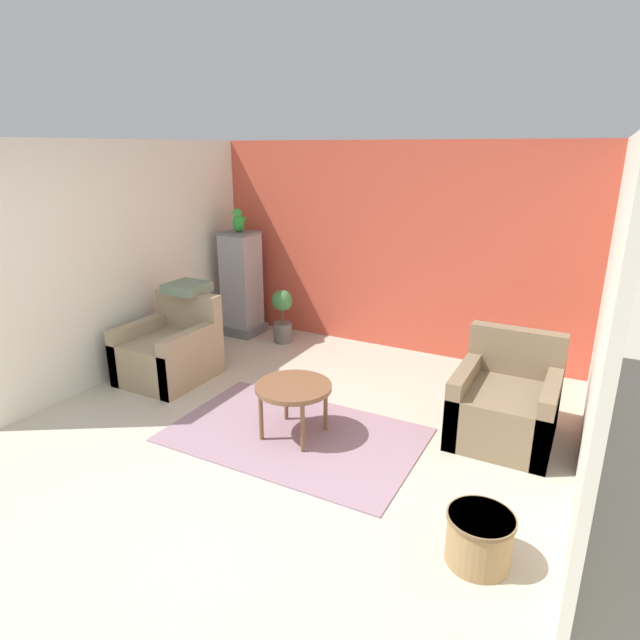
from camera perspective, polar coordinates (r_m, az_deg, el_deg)
name	(u,v)px	position (r m, az deg, el deg)	size (l,w,h in m)	color
ground_plane	(198,510)	(3.92, -12.92, -19.16)	(20.00, 20.00, 0.00)	beige
wall_back_accent	(392,249)	(6.35, 7.69, 7.56)	(4.59, 0.06, 2.42)	#C64C38
wall_left	(134,257)	(6.11, -19.24, 6.32)	(0.06, 3.54, 2.42)	silver
wall_right	(607,318)	(4.22, 28.31, 0.23)	(0.06, 3.54, 2.42)	silver
area_rug	(294,435)	(4.65, -2.76, -12.12)	(2.09, 1.32, 0.01)	gray
coffee_table	(294,390)	(4.46, -2.84, -7.48)	(0.64, 0.64, 0.47)	brown
armchair_left	(170,352)	(5.83, -15.70, -3.34)	(0.79, 0.88, 0.86)	#9E896B
armchair_right	(505,406)	(4.77, 19.15, -8.62)	(0.79, 0.88, 0.86)	#7A664C
birdcage	(242,285)	(6.95, -8.37, 3.72)	(0.47, 0.47, 1.33)	slate
parrot	(239,221)	(6.80, -8.67, 10.40)	(0.14, 0.25, 0.29)	green
potted_plant	(282,312)	(6.64, -4.05, 0.81)	(0.28, 0.26, 0.67)	#66605B
wicker_basket	(479,537)	(3.49, 16.63, -21.31)	(0.40, 0.40, 0.32)	#A37F51
throw_pillow	(187,287)	(5.88, -14.00, 3.39)	(0.39, 0.39, 0.10)	slate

